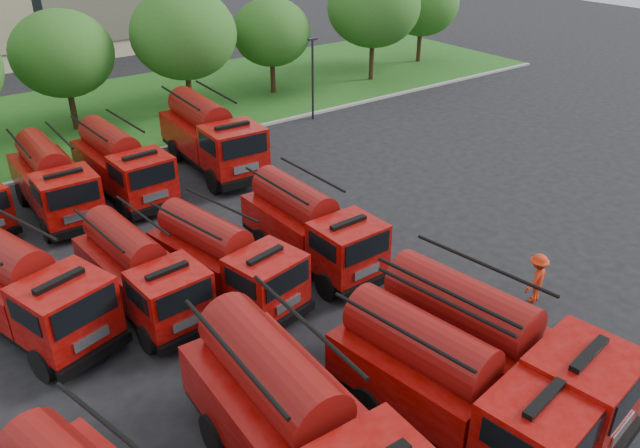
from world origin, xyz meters
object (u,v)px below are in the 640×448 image
Objects in this scene: fire_truck_3 at (493,347)px; firefighter_4 at (99,360)px; fire_truck_1 at (299,428)px; firefighter_3 at (532,300)px; fire_truck_11 at (211,136)px; firefighter_2 at (531,354)px; firefighter_5 at (305,256)px; fire_truck_10 at (122,164)px; fire_truck_9 at (53,180)px; fire_truck_4 at (23,287)px; fire_truck_2 at (451,386)px; fire_truck_5 at (140,272)px; fire_truck_7 at (310,226)px; fire_truck_6 at (224,260)px.

firefighter_4 is at bearing 128.26° from fire_truck_3.
fire_truck_1 reaches higher than firefighter_3.
fire_truck_1 reaches higher than firefighter_4.
fire_truck_11 reaches higher than firefighter_3.
firefighter_5 is (-2.36, 9.21, 0.00)m from firefighter_2.
firefighter_4 is (-5.20, -11.18, -1.62)m from fire_truck_10.
firefighter_5 is (-1.31, -10.34, -1.81)m from fire_truck_11.
fire_truck_11 is (8.14, 0.44, 0.22)m from fire_truck_9.
firefighter_2 is 9.51m from firefighter_5.
fire_truck_10 is at bearing -54.62° from firefighter_4.
firefighter_2 is (12.43, -10.82, -1.66)m from fire_truck_4.
fire_truck_1 is 1.13× the size of fire_truck_10.
fire_truck_1 reaches higher than firefighter_5.
firefighter_3 reaches higher than firefighter_5.
fire_truck_2 reaches higher than fire_truck_9.
fire_truck_1 is at bearing 157.84° from fire_truck_2.
fire_truck_9 is 4.74× the size of firefighter_2.
fire_truck_1 is 8.16m from firefighter_4.
firefighter_2 is at bearing -52.39° from fire_truck_5.
firefighter_3 is at bearing -47.97° from fire_truck_4.
fire_truck_4 is at bearing -41.59° from firefighter_3.
fire_truck_1 is 5.26× the size of firefighter_5.
fire_truck_11 reaches higher than fire_truck_7.
fire_truck_10 reaches higher than fire_truck_6.
firefighter_4 is (-11.24, 7.90, 0.00)m from firefighter_2.
firefighter_3 is (11.22, 1.48, -1.84)m from fire_truck_1.
fire_truck_6 is at bearing 103.79° from fire_truck_3.
fire_truck_10 is (2.89, 9.34, 0.14)m from fire_truck_5.
fire_truck_5 reaches higher than firefighter_5.
fire_truck_5 is 0.92× the size of fire_truck_10.
fire_truck_11 is at bearing 9.93° from firefighter_2.
firefighter_4 is (-5.03, -0.78, -1.49)m from fire_truck_6.
fire_truck_4 reaches higher than fire_truck_6.
fire_truck_9 is at bearing -66.48° from firefighter_3.
fire_truck_3 is 5.76m from firefighter_3.
fire_truck_11 is 15.58m from firefighter_4.
firefighter_3 is (11.69, -17.25, -1.59)m from fire_truck_9.
fire_truck_11 is 4.76× the size of firefighter_4.
firefighter_2 is at bearing -65.84° from fire_truck_6.
fire_truck_9 is 3.69× the size of firefighter_3.
fire_truck_1 is at bearing -118.17° from fire_truck_6.
firefighter_2 is at bearing 25.85° from firefighter_3.
fire_truck_1 is 1.16× the size of fire_truck_9.
fire_truck_3 reaches higher than fire_truck_2.
fire_truck_9 reaches higher than firefighter_4.
fire_truck_2 is at bearing -11.97° from fire_truck_1.
fire_truck_6 is (2.50, 8.31, -0.34)m from fire_truck_1.
fire_truck_3 is 9.70m from fire_truck_6.
firefighter_3 is at bearing -66.70° from fire_truck_10.
fire_truck_6 is 12.03m from fire_truck_11.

